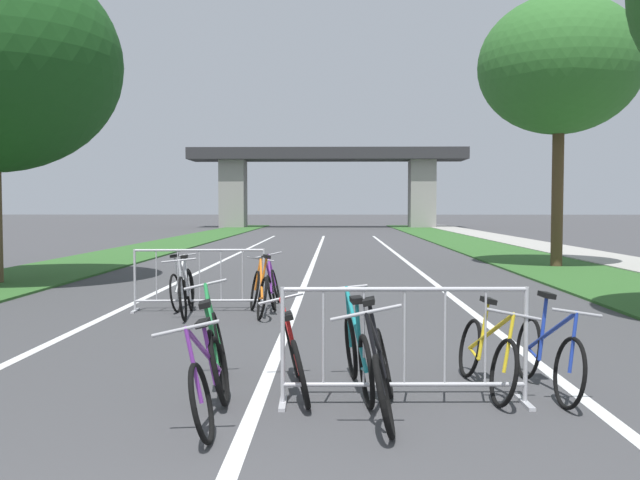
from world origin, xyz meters
name	(u,v)px	position (x,y,z in m)	size (l,w,h in m)	color
grass_verge_left	(160,246)	(-6.96, 27.31, 0.03)	(3.11, 66.75, 0.05)	#2D5B26
grass_verge_right	(480,247)	(6.96, 27.31, 0.03)	(3.11, 66.75, 0.05)	#2D5B26
sidewalk_path_right	(544,247)	(9.67, 27.31, 0.04)	(2.31, 66.75, 0.08)	#9E9B93
lane_stripe_center	(313,262)	(0.00, 19.31, 0.00)	(0.14, 38.62, 0.01)	silver
lane_stripe_right_lane	(407,262)	(2.97, 19.31, 0.00)	(0.14, 38.62, 0.01)	silver
lane_stripe_left_lane	(220,262)	(-2.97, 19.31, 0.00)	(0.14, 38.62, 0.01)	silver
overpass_bridge	(327,170)	(0.00, 55.17, 4.82)	(23.08, 3.85, 6.62)	#2D2D30
tree_right_oak_mid	(560,66)	(7.08, 17.61, 5.76)	(4.59, 4.59, 7.73)	#4C3823
crowd_barrier_nearest	(404,347)	(1.31, 3.88, 0.52)	(2.23, 0.51, 1.05)	#ADADB2
crowd_barrier_second	(200,281)	(-1.58, 9.20, 0.52)	(2.24, 0.57, 1.05)	#ADADB2
bicycle_purple_0	(210,380)	(-0.32, 3.35, 0.35)	(0.51, 1.64, 0.92)	black
bicycle_green_1	(217,351)	(-0.43, 4.29, 0.38)	(0.65, 1.73, 1.03)	black
bicycle_teal_2	(358,354)	(0.91, 4.25, 0.37)	(0.46, 1.69, 0.98)	black
bicycle_yellow_3	(486,354)	(2.14, 4.34, 0.35)	(0.54, 1.66, 0.87)	black
bicycle_blue_4	(548,354)	(2.71, 4.30, 0.37)	(0.45, 1.67, 0.93)	black
bicycle_red_5	(295,356)	(0.32, 4.25, 0.35)	(0.61, 1.72, 0.89)	black
bicycle_silver_6	(186,292)	(-1.70, 8.72, 0.39)	(0.53, 1.76, 0.97)	black
bicycle_black_7	(383,373)	(1.10, 3.53, 0.37)	(0.60, 1.75, 1.02)	black
bicycle_orange_8	(259,292)	(-0.54, 8.83, 0.38)	(0.54, 1.73, 1.00)	black
bicycle_white_9	(182,287)	(-1.96, 9.55, 0.38)	(0.42, 1.64, 0.96)	black
bicycle_purple_10	(273,286)	(-0.40, 9.77, 0.36)	(0.49, 1.67, 0.94)	black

